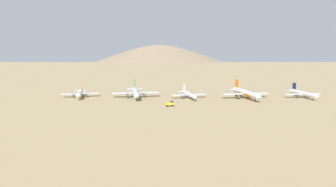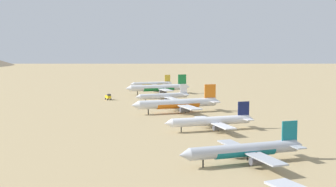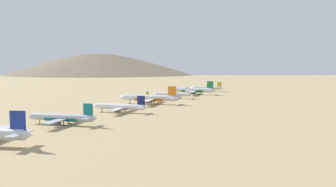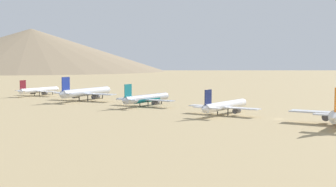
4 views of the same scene
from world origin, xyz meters
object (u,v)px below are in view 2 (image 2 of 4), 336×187
Objects in this scene: parked_jet_3 at (178,104)px; parked_jet_5 at (246,150)px; parked_jet_4 at (212,121)px; parked_jet_0 at (152,84)px; parked_jet_2 at (164,96)px; service_truck at (108,97)px; parked_jet_1 at (159,88)px.

parked_jet_5 is (14.92, 98.11, -0.90)m from parked_jet_3.
parked_jet_4 is at bearing 85.83° from parked_jet_3.
parked_jet_0 is 0.79× the size of parked_jet_3.
parked_jet_4 is 49.81m from parked_jet_5.
parked_jet_3 reaches higher than parked_jet_2.
parked_jet_5 is 165.84m from service_truck.
parked_jet_0 is 239.33m from parked_jet_5.
parked_jet_2 is (10.31, 43.75, -1.15)m from parked_jet_1.
parked_jet_3 reaches higher than parked_jet_1.
parked_jet_1 is 141.90m from parked_jet_4.
parked_jet_4 is 118.83m from service_truck.
parked_jet_2 is 146.75m from parked_jet_5.
parked_jet_2 is at bearing -96.41° from parked_jet_4.
parked_jet_3 is (7.24, 46.96, 1.16)m from parked_jet_2.
service_truck is (49.78, 70.25, -1.61)m from parked_jet_0.
parked_jet_3 reaches higher than service_truck.
parked_jet_3 is at bearing 79.05° from parked_jet_1.
parked_jet_5 is at bearing 80.24° from parked_jet_1.
parked_jet_3 is (17.55, 90.71, 0.01)m from parked_jet_1.
parked_jet_4 reaches higher than parked_jet_0.
parked_jet_1 reaches higher than parked_jet_2.
parked_jet_0 is 140.13m from parked_jet_3.
parked_jet_4 is (10.86, 96.56, 0.22)m from parked_jet_2.
service_truck is at bearing 54.68° from parked_jet_0.
parked_jet_1 is 1.26× the size of parked_jet_4.
parked_jet_2 is 47.53m from parked_jet_3.
parked_jet_0 is at bearing -100.00° from parked_jet_1.
parked_jet_1 is 8.85× the size of service_truck.
parked_jet_1 is at bearing -150.75° from service_truck.
parked_jet_4 is 0.98× the size of parked_jet_5.
parked_jet_1 reaches higher than parked_jet_0.
parked_jet_1 is 47.62m from service_truck.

